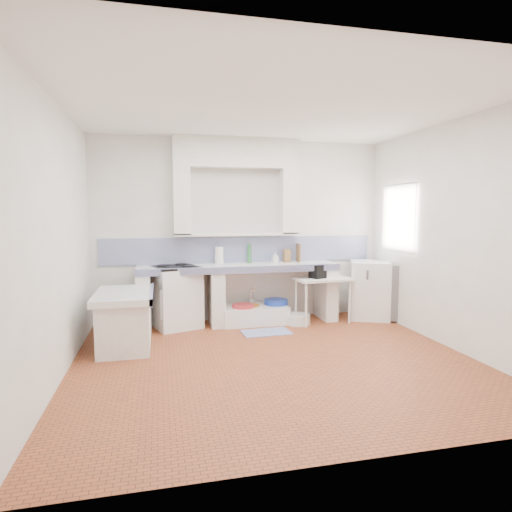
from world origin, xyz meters
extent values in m
plane|color=#9F4A27|center=(0.00, 0.00, 0.00)|extent=(4.50, 4.50, 0.00)
plane|color=white|center=(0.00, 0.00, 2.80)|extent=(4.50, 4.50, 0.00)
plane|color=white|center=(0.00, 2.00, 1.40)|extent=(4.50, 0.00, 4.50)
plane|color=white|center=(0.00, -2.00, 1.40)|extent=(4.50, 0.00, 4.50)
plane|color=white|center=(-2.25, 0.00, 1.40)|extent=(0.00, 4.50, 4.50)
plane|color=white|center=(2.25, 0.00, 1.40)|extent=(0.00, 4.50, 4.50)
cube|color=white|center=(-0.10, 1.88, 2.58)|extent=(1.90, 0.25, 0.45)
cube|color=#341E10|center=(2.42, 1.20, 1.60)|extent=(0.35, 0.86, 1.06)
cube|color=white|center=(2.28, 1.20, 1.98)|extent=(0.01, 0.84, 0.24)
cube|color=white|center=(-0.10, 1.70, 0.86)|extent=(3.00, 0.60, 0.08)
cube|color=navy|center=(-0.10, 1.42, 0.86)|extent=(3.00, 0.04, 0.10)
cube|color=white|center=(-1.50, 1.70, 0.41)|extent=(0.20, 0.55, 0.82)
cube|color=white|center=(-0.45, 1.70, 0.41)|extent=(0.20, 0.55, 0.82)
cube|color=white|center=(1.30, 1.70, 0.41)|extent=(0.20, 0.55, 0.82)
cube|color=white|center=(-1.70, 0.90, 0.66)|extent=(0.70, 1.10, 0.08)
cube|color=white|center=(-1.70, 0.90, 0.31)|extent=(0.60, 1.00, 0.62)
cube|color=navy|center=(-1.37, 0.90, 0.66)|extent=(0.04, 1.10, 0.10)
cube|color=navy|center=(0.00, 1.99, 1.10)|extent=(4.27, 0.03, 0.40)
cube|color=white|center=(-1.04, 1.70, 0.44)|extent=(0.78, 0.76, 0.87)
cube|color=white|center=(0.12, 1.67, 0.12)|extent=(1.00, 0.55, 0.24)
cube|color=white|center=(1.16, 1.48, 0.35)|extent=(0.87, 0.55, 0.04)
cube|color=white|center=(1.99, 1.56, 0.46)|extent=(0.78, 0.78, 0.91)
cylinder|color=red|center=(-0.06, 1.60, 0.16)|extent=(0.38, 0.38, 0.31)
cylinder|color=#C56F14|center=(0.05, 1.68, 0.14)|extent=(0.32, 0.32, 0.28)
cylinder|color=#1A3CB2|center=(0.48, 1.69, 0.17)|extent=(0.42, 0.42, 0.34)
cylinder|color=white|center=(0.75, 1.47, 0.07)|extent=(0.40, 0.40, 0.15)
cylinder|color=silver|center=(0.03, 1.85, 0.14)|extent=(0.10, 0.10, 0.29)
cylinder|color=silver|center=(0.13, 1.85, 0.16)|extent=(0.09, 0.09, 0.32)
cube|color=black|center=(1.12, 1.50, 0.79)|extent=(0.38, 0.30, 0.21)
cylinder|color=#2C7238|center=(0.09, 1.85, 1.05)|extent=(0.07, 0.07, 0.30)
cylinder|color=#2C7238|center=(0.09, 1.85, 1.05)|extent=(0.08, 0.08, 0.29)
cube|color=olive|center=(0.69, 1.85, 1.00)|extent=(0.12, 0.10, 0.21)
cube|color=olive|center=(0.89, 1.85, 1.05)|extent=(0.03, 0.21, 0.29)
cylinder|color=white|center=(-0.38, 1.85, 1.03)|extent=(0.14, 0.14, 0.26)
imported|color=white|center=(0.48, 1.79, 0.99)|extent=(0.09, 0.09, 0.17)
cube|color=#283C97|center=(0.18, 1.12, 0.01)|extent=(0.69, 0.42, 0.01)
camera|label=1|loc=(-1.26, -4.48, 1.68)|focal=29.59mm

